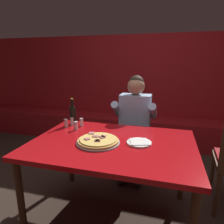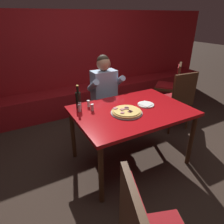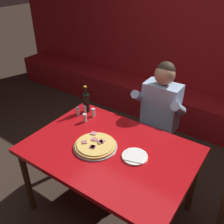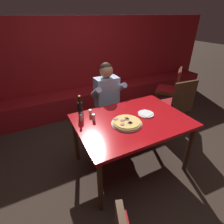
# 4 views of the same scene
# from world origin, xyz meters

# --- Properties ---
(ground_plane) EXTENTS (24.00, 24.00, 0.00)m
(ground_plane) POSITION_xyz_m (0.00, 0.00, 0.00)
(ground_plane) COLOR #33261E
(booth_wall_panel) EXTENTS (6.80, 0.16, 1.90)m
(booth_wall_panel) POSITION_xyz_m (0.00, 2.18, 0.95)
(booth_wall_panel) COLOR maroon
(booth_wall_panel) RESTS_ON ground_plane
(booth_bench) EXTENTS (6.46, 0.48, 0.46)m
(booth_bench) POSITION_xyz_m (0.00, 1.86, 0.23)
(booth_bench) COLOR maroon
(booth_bench) RESTS_ON ground_plane
(main_dining_table) EXTENTS (1.40, 0.98, 0.76)m
(main_dining_table) POSITION_xyz_m (0.00, 0.00, 0.69)
(main_dining_table) COLOR #422816
(main_dining_table) RESTS_ON ground_plane
(pizza) EXTENTS (0.37, 0.37, 0.05)m
(pizza) POSITION_xyz_m (-0.11, -0.05, 0.78)
(pizza) COLOR #9E9EA3
(pizza) RESTS_ON main_dining_table
(plate_white_paper) EXTENTS (0.21, 0.21, 0.02)m
(plate_white_paper) POSITION_xyz_m (0.23, 0.03, 0.77)
(plate_white_paper) COLOR white
(plate_white_paper) RESTS_ON main_dining_table
(beer_bottle) EXTENTS (0.07, 0.07, 0.29)m
(beer_bottle) POSITION_xyz_m (-0.55, 0.36, 0.87)
(beer_bottle) COLOR black
(beer_bottle) RESTS_ON main_dining_table
(shaker_black_pepper) EXTENTS (0.04, 0.04, 0.09)m
(shaker_black_pepper) POSITION_xyz_m (-0.55, 0.33, 0.80)
(shaker_black_pepper) COLOR silver
(shaker_black_pepper) RESTS_ON main_dining_table
(shaker_oregano) EXTENTS (0.04, 0.04, 0.09)m
(shaker_oregano) POSITION_xyz_m (-0.43, 0.33, 0.80)
(shaker_oregano) COLOR silver
(shaker_oregano) RESTS_ON main_dining_table
(shaker_red_pepper_flakes) EXTENTS (0.04, 0.04, 0.09)m
(shaker_red_pepper_flakes) POSITION_xyz_m (-0.58, 0.26, 0.80)
(shaker_red_pepper_flakes) COLOR silver
(shaker_red_pepper_flakes) RESTS_ON main_dining_table
(shaker_parmesan) EXTENTS (0.04, 0.04, 0.09)m
(shaker_parmesan) POSITION_xyz_m (-0.44, 0.20, 0.80)
(shaker_parmesan) COLOR silver
(shaker_parmesan) RESTS_ON main_dining_table
(diner_seated_blue_shirt) EXTENTS (0.53, 0.53, 1.27)m
(diner_seated_blue_shirt) POSITION_xyz_m (0.06, 0.79, 0.71)
(diner_seated_blue_shirt) COLOR black
(diner_seated_blue_shirt) RESTS_ON ground_plane
(dining_chair_side_aisle) EXTENTS (0.47, 0.47, 1.01)m
(dining_chair_side_aisle) POSITION_xyz_m (1.14, 0.34, 0.59)
(dining_chair_side_aisle) COLOR #422816
(dining_chair_side_aisle) RESTS_ON ground_plane
(dining_chair_near_left) EXTENTS (0.62, 0.62, 0.97)m
(dining_chair_near_left) POSITION_xyz_m (1.61, 0.97, 0.57)
(dining_chair_near_left) COLOR #422816
(dining_chair_near_left) RESTS_ON ground_plane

